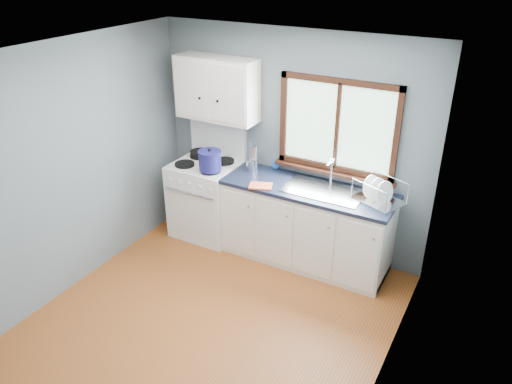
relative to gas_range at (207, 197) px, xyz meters
The scene contains 19 objects.
floor 1.82m from the gas_range, 57.18° to the right, with size 3.20×3.60×0.02m, color #984F20.
ceiling 2.67m from the gas_range, 57.18° to the right, with size 3.20×3.60×0.02m, color white.
wall_back 1.26m from the gas_range, 19.54° to the left, with size 3.20×0.02×2.50m, color slate.
wall_front 3.50m from the gas_range, 73.86° to the right, with size 3.20×0.02×2.50m, color slate.
wall_left 1.78m from the gas_range, 114.14° to the right, with size 0.02×3.60×2.50m, color slate.
wall_right 3.05m from the gas_range, 29.91° to the right, with size 0.02×3.60×2.50m, color slate.
gas_range is the anchor object (origin of this frame).
base_cabinets 1.31m from the gas_range, ahead, with size 1.85×0.60×0.88m.
countertop 1.37m from the gas_range, ahead, with size 1.89×0.64×0.04m, color black.
sink 1.53m from the gas_range, ahead, with size 0.84×0.46×0.44m.
window 1.81m from the gas_range, 11.37° to the left, with size 1.36×0.10×1.03m.
upper_cabinets 1.32m from the gas_range, 56.70° to the left, with size 0.95×0.35×0.70m.
skillet 0.54m from the gas_range, 139.89° to the left, with size 0.37×0.28×0.05m.
stockpot 0.63m from the gas_range, 42.27° to the right, with size 0.28×0.28×0.26m.
utensil_crock 0.76m from the gas_range, 10.92° to the left, with size 0.13×0.13×0.34m.
thermos 0.84m from the gas_range, 14.13° to the left, with size 0.07×0.07×0.29m, color silver.
soap_bottle 1.00m from the gas_range, 18.76° to the left, with size 0.09×0.09×0.24m, color #1A4EA6.
dish_towel 0.98m from the gas_range, 13.78° to the right, with size 0.24×0.17×0.02m, color #E95E38.
dish_rack 2.11m from the gas_range, ahead, with size 0.56×0.50×0.24m.
Camera 1 is at (2.18, -2.96, 3.26)m, focal length 35.00 mm.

